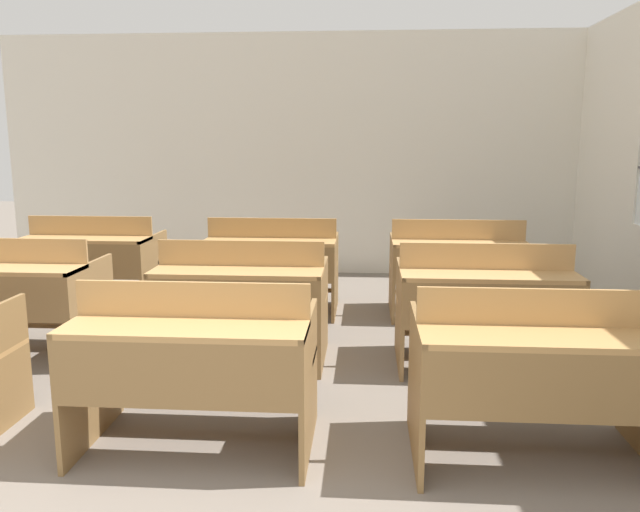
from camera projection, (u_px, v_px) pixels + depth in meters
wall_back at (288, 156)px, 7.55m from camera, size 6.97×0.06×2.87m
bench_front_center at (195, 361)px, 3.23m from camera, size 1.20×0.77×0.90m
bench_front_right at (537, 372)px, 3.08m from camera, size 1.20×0.77×0.90m
bench_second_left at (12, 294)px, 4.65m from camera, size 1.20×0.77×0.90m
bench_second_center at (242, 298)px, 4.54m from camera, size 1.20×0.77×0.90m
bench_second_right at (484, 302)px, 4.42m from camera, size 1.20×0.77×0.90m
bench_third_left at (93, 260)px, 6.00m from camera, size 1.20×0.77×0.90m
bench_third_center at (272, 263)px, 5.85m from camera, size 1.20×0.77×0.90m
bench_third_right at (457, 265)px, 5.73m from camera, size 1.20×0.77×0.90m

